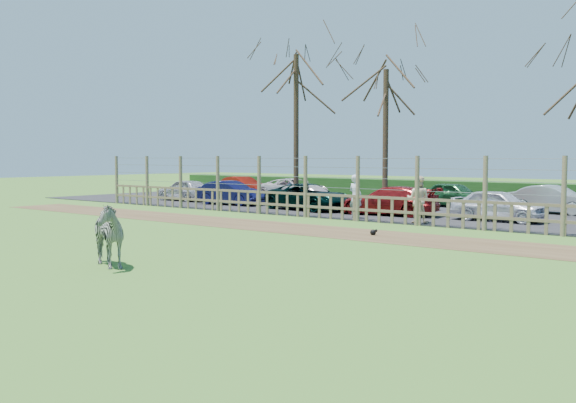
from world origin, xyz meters
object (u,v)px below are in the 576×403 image
Objects in this scene: car_7 at (243,186)px; car_3 at (389,201)px; car_8 at (294,189)px; car_4 at (499,205)px; tree_left at (296,93)px; tree_mid at (386,105)px; car_2 at (309,197)px; zebra at (103,234)px; car_1 at (230,193)px; car_11 at (553,199)px; car_0 at (185,190)px; car_10 at (454,195)px; crow at (373,232)px; visitor_a at (355,196)px; visitor_b at (418,199)px.

car_3 is at bearing -105.45° from car_7.
car_8 is (4.62, -0.70, 0.00)m from car_7.
tree_left is at bearing 83.11° from car_4.
car_7 is at bearing 85.52° from car_8.
tree_mid is at bearing -96.46° from car_7.
car_2 is at bearing -114.03° from car_7.
tree_left reaches higher than zebra.
zebra reaches higher than car_1.
car_11 is at bearing -6.47° from car_4.
car_10 is (13.50, 5.11, 0.00)m from car_0.
crow is at bearing 5.64° from zebra.
zebra is at bearing 175.55° from car_11.
zebra is 0.40× the size of car_8.
car_0 is at bearing -0.70° from visitor_a.
car_1 and car_2 have the same top height.
visitor_b is at bearing 97.13° from crow.
car_1 is at bearing -2.35° from visitor_a.
car_4 is at bearing -21.46° from tree_mid.
car_0 is at bearing 140.33° from car_8.
zebra is at bearing -65.61° from tree_left.
visitor_b reaches higher than car_10.
crow is at bearing 18.76° from car_3.
tree_left is at bearing -21.93° from visitor_a.
car_7 is 0.84× the size of car_8.
car_7 is at bearing -172.67° from car_0.
car_2 is (-3.81, 2.02, -0.26)m from visitor_a.
tree_mid is at bearing 69.49° from car_4.
visitor_b is 0.40× the size of car_2.
car_1 is 5.00m from car_2.
car_1 is (-2.80, -1.80, -4.98)m from tree_left.
car_0 is 0.97× the size of car_11.
visitor_a is (1.51, -4.89, -3.96)m from tree_mid.
crow is 16.27m from car_8.
car_10 is (4.48, 5.73, 0.00)m from car_2.
car_4 reaches higher than crow.
tree_left is at bearing -167.47° from tree_mid.
car_1 is (4.02, -0.56, 0.00)m from car_0.
car_11 reaches higher than crow.
visitor_a is at bearing -110.17° from car_2.
tree_left is 1.82× the size of car_2.
tree_mid is 8.02m from car_4.
car_0 is (-14.39, 15.46, -0.09)m from zebra.
zebra is 12.77m from visitor_b.
zebra reaches higher than car_10.
car_7 is at bearing -119.60° from car_3.
car_7 is (-9.41, 5.73, 0.00)m from car_2.
visitor_b is (4.29, -5.00, -3.96)m from tree_mid.
car_4 is (13.65, 0.31, 0.00)m from car_1.
car_7 is at bearing 144.42° from crow.
tree_mid is (4.50, 1.00, -0.75)m from tree_left.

